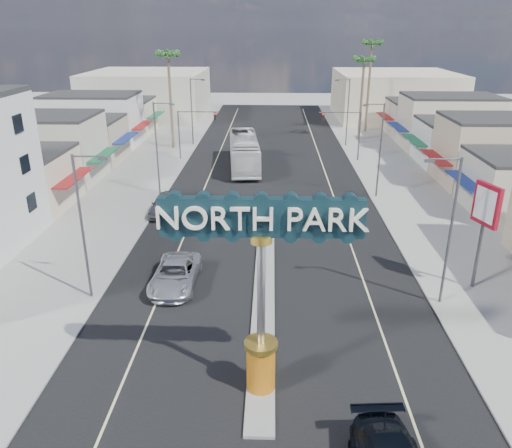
# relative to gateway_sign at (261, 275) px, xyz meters

# --- Properties ---
(ground) EXTENTS (160.00, 160.00, 0.00)m
(ground) POSITION_rel_gateway_sign_xyz_m (0.00, 28.02, -5.93)
(ground) COLOR gray
(ground) RESTS_ON ground
(road) EXTENTS (20.00, 120.00, 0.01)m
(road) POSITION_rel_gateway_sign_xyz_m (0.00, 28.02, -5.92)
(road) COLOR black
(road) RESTS_ON ground
(median_island) EXTENTS (1.30, 30.00, 0.16)m
(median_island) POSITION_rel_gateway_sign_xyz_m (0.00, 12.02, -5.85)
(median_island) COLOR gray
(median_island) RESTS_ON ground
(sidewalk_left) EXTENTS (8.00, 120.00, 0.12)m
(sidewalk_left) POSITION_rel_gateway_sign_xyz_m (-14.00, 28.02, -5.87)
(sidewalk_left) COLOR gray
(sidewalk_left) RESTS_ON ground
(sidewalk_right) EXTENTS (8.00, 120.00, 0.12)m
(sidewalk_right) POSITION_rel_gateway_sign_xyz_m (14.00, 28.02, -5.87)
(sidewalk_right) COLOR gray
(sidewalk_right) RESTS_ON ground
(storefront_row_left) EXTENTS (12.00, 42.00, 6.00)m
(storefront_row_left) POSITION_rel_gateway_sign_xyz_m (-24.00, 41.02, -2.93)
(storefront_row_left) COLOR beige
(storefront_row_left) RESTS_ON ground
(storefront_row_right) EXTENTS (12.00, 42.00, 6.00)m
(storefront_row_right) POSITION_rel_gateway_sign_xyz_m (24.00, 41.02, -2.93)
(storefront_row_right) COLOR #B7B29E
(storefront_row_right) RESTS_ON ground
(backdrop_far_left) EXTENTS (20.00, 20.00, 8.00)m
(backdrop_far_left) POSITION_rel_gateway_sign_xyz_m (-22.00, 73.02, -1.93)
(backdrop_far_left) COLOR #B7B29E
(backdrop_far_left) RESTS_ON ground
(backdrop_far_right) EXTENTS (20.00, 20.00, 8.00)m
(backdrop_far_right) POSITION_rel_gateway_sign_xyz_m (22.00, 73.02, -1.93)
(backdrop_far_right) COLOR beige
(backdrop_far_right) RESTS_ON ground
(gateway_sign) EXTENTS (8.20, 1.50, 9.15)m
(gateway_sign) POSITION_rel_gateway_sign_xyz_m (0.00, 0.00, 0.00)
(gateway_sign) COLOR #D26110
(gateway_sign) RESTS_ON median_island
(traffic_signal_left) EXTENTS (5.09, 0.45, 6.00)m
(traffic_signal_left) POSITION_rel_gateway_sign_xyz_m (-9.18, 42.02, -1.65)
(traffic_signal_left) COLOR #47474C
(traffic_signal_left) RESTS_ON ground
(traffic_signal_right) EXTENTS (5.09, 0.45, 6.00)m
(traffic_signal_right) POSITION_rel_gateway_sign_xyz_m (9.18, 42.02, -1.65)
(traffic_signal_right) COLOR #47474C
(traffic_signal_right) RESTS_ON ground
(streetlight_l_near) EXTENTS (2.03, 0.22, 9.00)m
(streetlight_l_near) POSITION_rel_gateway_sign_xyz_m (-10.43, 8.02, -0.86)
(streetlight_l_near) COLOR #47474C
(streetlight_l_near) RESTS_ON ground
(streetlight_l_mid) EXTENTS (2.03, 0.22, 9.00)m
(streetlight_l_mid) POSITION_rel_gateway_sign_xyz_m (-10.43, 28.02, -0.86)
(streetlight_l_mid) COLOR #47474C
(streetlight_l_mid) RESTS_ON ground
(streetlight_l_far) EXTENTS (2.03, 0.22, 9.00)m
(streetlight_l_far) POSITION_rel_gateway_sign_xyz_m (-10.43, 50.02, -0.86)
(streetlight_l_far) COLOR #47474C
(streetlight_l_far) RESTS_ON ground
(streetlight_r_near) EXTENTS (2.03, 0.22, 9.00)m
(streetlight_r_near) POSITION_rel_gateway_sign_xyz_m (10.43, 8.02, -0.86)
(streetlight_r_near) COLOR #47474C
(streetlight_r_near) RESTS_ON ground
(streetlight_r_mid) EXTENTS (2.03, 0.22, 9.00)m
(streetlight_r_mid) POSITION_rel_gateway_sign_xyz_m (10.43, 28.02, -0.86)
(streetlight_r_mid) COLOR #47474C
(streetlight_r_mid) RESTS_ON ground
(streetlight_r_far) EXTENTS (2.03, 0.22, 9.00)m
(streetlight_r_far) POSITION_rel_gateway_sign_xyz_m (10.43, 50.02, -0.86)
(streetlight_r_far) COLOR #47474C
(streetlight_r_far) RESTS_ON ground
(palm_left_far) EXTENTS (2.60, 2.60, 13.10)m
(palm_left_far) POSITION_rel_gateway_sign_xyz_m (-13.00, 48.02, 5.57)
(palm_left_far) COLOR brown
(palm_left_far) RESTS_ON ground
(palm_right_mid) EXTENTS (2.60, 2.60, 12.10)m
(palm_right_mid) POSITION_rel_gateway_sign_xyz_m (13.00, 54.02, 4.67)
(palm_right_mid) COLOR brown
(palm_right_mid) RESTS_ON ground
(palm_right_far) EXTENTS (2.60, 2.60, 14.10)m
(palm_right_far) POSITION_rel_gateway_sign_xyz_m (15.00, 60.02, 6.46)
(palm_right_far) COLOR brown
(palm_right_far) RESTS_ON ground
(suv_left) EXTENTS (2.77, 5.90, 1.63)m
(suv_left) POSITION_rel_gateway_sign_xyz_m (-5.70, 9.72, -5.11)
(suv_left) COLOR silver
(suv_left) RESTS_ON ground
(car_parked_left) EXTENTS (2.36, 5.32, 1.78)m
(car_parked_left) POSITION_rel_gateway_sign_xyz_m (-9.00, 22.92, -5.04)
(car_parked_left) COLOR slate
(car_parked_left) RESTS_ON ground
(city_bus) EXTENTS (4.34, 13.61, 3.73)m
(city_bus) POSITION_rel_gateway_sign_xyz_m (-2.84, 38.62, -4.06)
(city_bus) COLOR silver
(city_bus) RESTS_ON ground
(bank_pylon_sign) EXTENTS (0.89, 2.10, 6.79)m
(bank_pylon_sign) POSITION_rel_gateway_sign_xyz_m (13.26, 10.02, -0.68)
(bank_pylon_sign) COLOR #47474C
(bank_pylon_sign) RESTS_ON sidewalk_right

